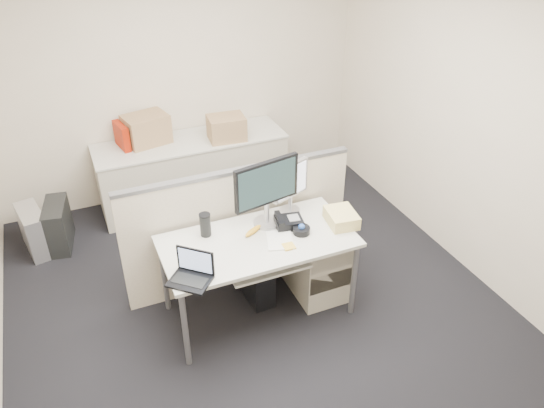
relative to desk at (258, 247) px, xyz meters
name	(u,v)px	position (x,y,z in m)	size (l,w,h in m)	color
floor	(259,310)	(0.00, 0.00, -0.67)	(4.00, 4.50, 0.01)	black
wall_back	(177,75)	(0.00, 2.25, 0.69)	(4.00, 0.02, 2.70)	beige
wall_right	(478,125)	(2.00, 0.00, 0.69)	(0.02, 4.50, 2.70)	beige
desk	(258,247)	(0.00, 0.00, 0.00)	(1.50, 0.75, 0.73)	beige
keyboard_tray	(267,264)	(0.00, -0.18, -0.04)	(0.62, 0.32, 0.02)	beige
drawer_pedestal	(316,260)	(0.55, 0.05, -0.34)	(0.40, 0.55, 0.65)	#BDB5A6
cubicle_partition	(239,229)	(0.00, 0.45, -0.11)	(2.00, 0.06, 1.10)	beige
back_counter	(193,172)	(0.00, 1.93, -0.30)	(2.00, 0.60, 0.72)	#BDB5A6
monitor_main	(267,194)	(0.15, 0.18, 0.35)	(0.57, 0.22, 0.57)	black
monitor_small	(290,188)	(0.40, 0.28, 0.29)	(0.36, 0.18, 0.44)	#B7B7BC
laptop	(189,270)	(-0.62, -0.28, 0.17)	(0.28, 0.21, 0.21)	black
trackball	(301,230)	(0.35, -0.05, 0.09)	(0.14, 0.14, 0.05)	black
desk_phone	(289,222)	(0.30, 0.08, 0.10)	(0.21, 0.18, 0.07)	black
paper_stack	(280,240)	(0.15, -0.08, 0.07)	(0.20, 0.25, 0.01)	silver
sticky_pad	(289,246)	(0.18, -0.18, 0.07)	(0.09, 0.09, 0.01)	gold
travel_mug	(205,225)	(-0.35, 0.22, 0.16)	(0.09, 0.09, 0.18)	black
banana	(253,231)	(0.00, 0.10, 0.09)	(0.19, 0.05, 0.04)	#EEAC18
cellphone	(260,223)	(0.10, 0.20, 0.07)	(0.05, 0.10, 0.01)	black
manila_folders	(341,218)	(0.71, -0.05, 0.12)	(0.22, 0.28, 0.11)	#DAC87C
keyboard	(275,263)	(0.05, -0.22, -0.02)	(0.41, 0.15, 0.02)	black
pc_tower_desk	(254,275)	(0.04, 0.20, -0.45)	(0.19, 0.46, 0.43)	black
pc_tower_spare_dark	(58,225)	(-1.45, 1.63, -0.44)	(0.20, 0.49, 0.46)	black
pc_tower_spare_silver	(34,231)	(-1.67, 1.63, -0.44)	(0.19, 0.48, 0.45)	#B7B7BC
cardboard_box_left	(147,130)	(-0.42, 2.05, 0.22)	(0.43, 0.32, 0.32)	#8E6348
cardboard_box_right	(227,129)	(0.37, 1.81, 0.19)	(0.38, 0.29, 0.27)	#8E6348
red_binder	(122,137)	(-0.68, 2.03, 0.19)	(0.07, 0.30, 0.28)	#9B1B06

